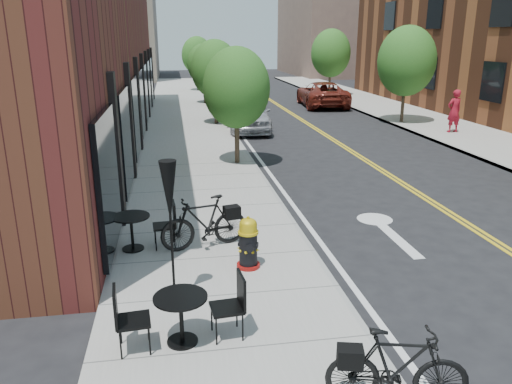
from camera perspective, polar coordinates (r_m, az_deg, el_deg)
ground at (r=8.89m, az=9.46°, el=-11.17°), size 120.00×120.00×0.00m
sidewalk_near at (r=17.86m, az=-7.04°, el=3.80°), size 4.00×70.00×0.12m
sidewalk_far at (r=21.89m, az=26.27°, el=4.65°), size 4.00×70.00×0.12m
building_near at (r=21.70m, az=-20.26°, el=14.48°), size 5.00×28.00×7.00m
bg_building_left at (r=55.61m, az=-15.70°, el=17.59°), size 8.00×14.00×10.00m
bg_building_right at (r=60.34m, az=9.07°, el=18.88°), size 10.00×16.00×12.00m
tree_near_a at (r=16.56m, az=-2.25°, el=11.80°), size 2.20×2.20×3.81m
tree_near_b at (r=24.49m, az=-4.71°, el=13.82°), size 2.30×2.30×3.98m
tree_near_c at (r=32.46m, az=-5.96°, el=14.32°), size 2.10×2.10×3.67m
tree_near_d at (r=40.43m, az=-6.74°, el=15.25°), size 2.40×2.40×4.11m
tree_far_b at (r=25.96m, az=16.83°, el=14.12°), size 2.80×2.80×4.62m
tree_far_c at (r=37.13m, az=8.54°, el=15.42°), size 2.80×2.80×4.62m
fire_hydrant at (r=9.17m, az=-0.90°, el=-5.89°), size 0.57×0.57×0.99m
bicycle_left at (r=10.04m, az=-5.94°, el=-3.46°), size 1.86×0.91×1.08m
bicycle_right at (r=6.22m, az=15.85°, el=-18.75°), size 1.69×0.84×0.98m
bistro_set_b at (r=7.11m, az=-8.56°, el=-13.46°), size 1.75×0.81×0.93m
bistro_set_c at (r=10.21m, az=-14.04°, el=-3.96°), size 1.74×0.80×0.93m
patio_umbrella at (r=7.75m, az=-9.85°, el=-1.14°), size 0.37×0.37×2.32m
parked_car_a at (r=23.34m, az=-0.79°, el=8.95°), size 2.32×4.80×1.58m
parked_car_b at (r=25.55m, az=-1.57°, el=9.51°), size 2.07×4.50×1.43m
parked_car_c at (r=32.58m, az=-3.11°, el=11.34°), size 2.84×5.70×1.59m
parked_car_far at (r=31.91m, az=7.56°, el=11.04°), size 2.98×5.70×1.53m
pedestrian at (r=23.92m, az=21.71°, el=8.59°), size 0.75×0.55×1.88m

